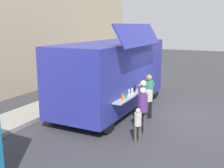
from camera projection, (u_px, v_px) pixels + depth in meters
ground_plane at (172, 114)px, 11.24m from camera, size 60.00×60.00×0.00m
food_truck_main at (112, 73)px, 11.61m from camera, size 6.50×2.96×3.64m
trash_bin at (108, 78)px, 16.50m from camera, size 0.60×0.60×0.92m
customer_front_ordering at (148, 93)px, 10.44m from camera, size 0.55×0.43×1.75m
customer_mid_with_backpack at (144, 98)px, 9.73m from camera, size 0.47×0.54×1.67m
customer_rear_waiting at (142, 107)px, 8.97m from camera, size 0.33×0.33×1.61m
child_near_queue at (138, 122)px, 8.41m from camera, size 0.22×0.22×1.10m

